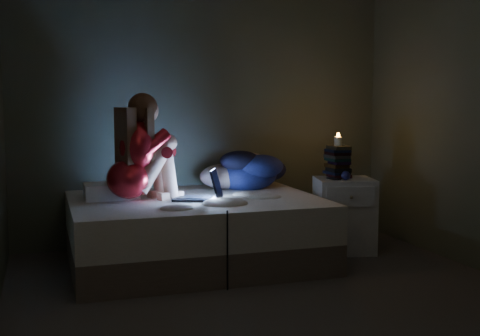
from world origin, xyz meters
name	(u,v)px	position (x,y,z in m)	size (l,w,h in m)	color
floor	(279,302)	(0.00, 0.00, -0.01)	(3.60, 3.80, 0.02)	#4D4643
wall_back	(205,106)	(0.00, 1.91, 1.30)	(3.60, 0.02, 2.60)	#48543D
wall_front	(479,114)	(0.00, -1.91, 1.30)	(3.60, 0.02, 2.60)	#48543D
bed	(195,231)	(-0.31, 1.10, 0.28)	(2.01, 1.51, 0.55)	beige
pillow	(111,191)	(-0.97, 1.29, 0.62)	(0.43, 0.31, 0.12)	white
woman	(128,148)	(-0.85, 1.06, 0.99)	(0.54, 0.35, 0.86)	#7B000A
laptop	(197,184)	(-0.32, 0.98, 0.68)	(0.37, 0.26, 0.26)	black
clothes_pile	(246,168)	(0.27, 1.50, 0.74)	(0.61, 0.49, 0.37)	navy
nightstand	(344,215)	(1.06, 1.09, 0.33)	(0.50, 0.44, 0.66)	silver
book_stack	(338,161)	(1.04, 1.18, 0.81)	(0.19, 0.25, 0.30)	black
candle	(338,140)	(1.04, 1.18, 1.00)	(0.07, 0.07, 0.08)	beige
phone	(336,179)	(0.95, 1.04, 0.67)	(0.07, 0.14, 0.01)	black
blue_orb	(349,176)	(1.04, 0.98, 0.70)	(0.08, 0.08, 0.08)	navy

